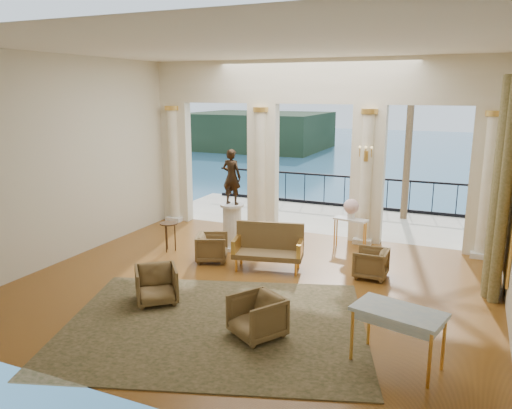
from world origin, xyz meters
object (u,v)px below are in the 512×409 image
at_px(armchair_a, 156,283).
at_px(side_table, 169,227).
at_px(armchair_c, 371,262).
at_px(console_table, 350,224).
at_px(armchair_b, 257,315).
at_px(statue, 232,177).
at_px(armchair_d, 212,246).
at_px(pedestal, 232,227).
at_px(settee, 269,246).
at_px(game_table, 399,316).

relative_size(armchair_a, side_table, 1.07).
xyz_separation_m(armchair_c, console_table, (-0.82, 1.68, 0.30)).
xyz_separation_m(armchair_b, statue, (-2.30, 3.81, 1.39)).
xyz_separation_m(armchair_c, armchair_d, (-3.44, -0.41, 0.01)).
height_order(armchair_b, pedestal, pedestal).
xyz_separation_m(armchair_a, armchair_c, (3.29, 2.78, -0.04)).
distance_m(armchair_a, pedestal, 3.36).
bearing_deg(settee, armchair_b, -83.39).
height_order(console_table, side_table, console_table).
height_order(armchair_b, armchair_d, armchair_b).
relative_size(armchair_d, console_table, 0.81).
relative_size(armchair_b, armchair_c, 1.11).
bearing_deg(settee, armchair_d, 171.46).
bearing_deg(armchair_d, statue, -23.47).
bearing_deg(game_table, pedestal, 153.53).
height_order(armchair_a, armchair_c, armchair_a).
bearing_deg(armchair_b, game_table, 32.64).
bearing_deg(armchair_c, side_table, -87.67).
height_order(armchair_c, statue, statue).
bearing_deg(pedestal, armchair_c, -9.51).
distance_m(settee, console_table, 2.39).
relative_size(armchair_a, statue, 0.56).
xyz_separation_m(armchair_a, armchair_b, (2.16, -0.46, -0.00)).
bearing_deg(side_table, console_table, 25.48).
relative_size(armchair_c, game_table, 0.50).
bearing_deg(game_table, side_table, 166.18).
height_order(armchair_b, armchair_c, armchair_b).
height_order(armchair_c, game_table, game_table).
bearing_deg(statue, side_table, 35.13).
relative_size(statue, side_table, 1.90).
xyz_separation_m(armchair_b, settee, (-0.99, 2.92, 0.12)).
bearing_deg(settee, side_table, 164.59).
relative_size(pedestal, console_table, 1.32).
relative_size(settee, game_table, 1.18).
bearing_deg(settee, armchair_a, -127.62).
bearing_deg(console_table, settee, -111.41).
bearing_deg(armchair_a, armchair_c, 0.81).
relative_size(armchair_a, console_table, 0.88).
bearing_deg(console_table, side_table, -143.02).
xyz_separation_m(armchair_b, armchair_d, (-2.32, 2.83, -0.03)).
relative_size(game_table, side_table, 1.93).
distance_m(game_table, pedestal, 5.81).
bearing_deg(armchair_b, settee, 140.96).
bearing_deg(armchair_d, armchair_b, -162.94).
distance_m(settee, pedestal, 1.58).
distance_m(armchair_a, settee, 2.72).
height_order(armchair_a, statue, statue).
height_order(armchair_a, console_table, console_table).
height_order(armchair_c, console_table, console_table).
height_order(armchair_b, game_table, game_table).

